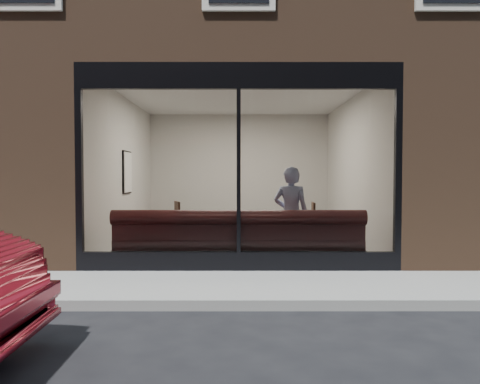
{
  "coord_description": "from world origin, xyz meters",
  "views": [
    {
      "loc": [
        0.01,
        -5.14,
        1.48
      ],
      "look_at": [
        0.02,
        2.4,
        1.21
      ],
      "focal_mm": 35.0,
      "sensor_mm": 36.0,
      "label": 1
    }
  ],
  "objects_px": {
    "cafe_chair_right": "(304,238)",
    "cafe_table_left": "(174,218)",
    "person": "(291,215)",
    "cafe_table_right": "(298,217)",
    "cafe_chair_left": "(168,236)",
    "banquette": "(239,252)"
  },
  "relations": [
    {
      "from": "cafe_chair_right",
      "to": "banquette",
      "type": "bearing_deg",
      "value": 54.88
    },
    {
      "from": "person",
      "to": "cafe_chair_left",
      "type": "relative_size",
      "value": 4.05
    },
    {
      "from": "person",
      "to": "cafe_table_left",
      "type": "bearing_deg",
      "value": 7.08
    },
    {
      "from": "cafe_table_left",
      "to": "cafe_table_right",
      "type": "xyz_separation_m",
      "value": [
        2.2,
        0.17,
        0.0
      ]
    },
    {
      "from": "cafe_chair_left",
      "to": "person",
      "type": "bearing_deg",
      "value": 126.16
    },
    {
      "from": "cafe_chair_right",
      "to": "cafe_table_left",
      "type": "bearing_deg",
      "value": 26.63
    },
    {
      "from": "person",
      "to": "cafe_table_left",
      "type": "relative_size",
      "value": 2.85
    },
    {
      "from": "cafe_table_right",
      "to": "cafe_table_left",
      "type": "bearing_deg",
      "value": -175.65
    },
    {
      "from": "cafe_table_left",
      "to": "cafe_chair_right",
      "type": "distance_m",
      "value": 2.69
    },
    {
      "from": "person",
      "to": "cafe_table_right",
      "type": "height_order",
      "value": "person"
    },
    {
      "from": "person",
      "to": "cafe_chair_left",
      "type": "xyz_separation_m",
      "value": [
        -2.33,
        1.58,
        -0.57
      ]
    },
    {
      "from": "cafe_table_left",
      "to": "cafe_chair_right",
      "type": "xyz_separation_m",
      "value": [
        2.42,
        1.06,
        -0.5
      ]
    },
    {
      "from": "cafe_table_right",
      "to": "cafe_chair_left",
      "type": "distance_m",
      "value": 2.8
    },
    {
      "from": "cafe_table_right",
      "to": "cafe_chair_left",
      "type": "height_order",
      "value": "cafe_table_right"
    },
    {
      "from": "cafe_table_left",
      "to": "cafe_table_right",
      "type": "height_order",
      "value": "cafe_table_right"
    },
    {
      "from": "cafe_table_right",
      "to": "cafe_chair_left",
      "type": "bearing_deg",
      "value": 155.07
    },
    {
      "from": "cafe_chair_left",
      "to": "cafe_chair_right",
      "type": "relative_size",
      "value": 0.92
    },
    {
      "from": "person",
      "to": "cafe_table_right",
      "type": "xyz_separation_m",
      "value": [
        0.17,
        0.42,
        -0.07
      ]
    },
    {
      "from": "person",
      "to": "cafe_table_left",
      "type": "distance_m",
      "value": 2.04
    },
    {
      "from": "banquette",
      "to": "cafe_table_left",
      "type": "distance_m",
      "value": 1.38
    },
    {
      "from": "cafe_chair_right",
      "to": "cafe_chair_left",
      "type": "bearing_deg",
      "value": -2.61
    },
    {
      "from": "cafe_table_right",
      "to": "cafe_chair_right",
      "type": "relative_size",
      "value": 1.57
    }
  ]
}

